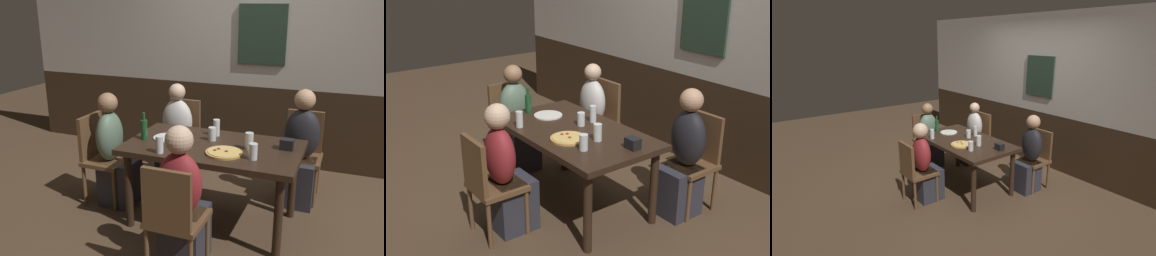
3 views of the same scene
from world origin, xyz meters
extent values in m
plane|color=#4C3826|center=(0.00, 0.00, 0.00)|extent=(12.00, 12.00, 0.00)
cube|color=#332316|center=(0.00, 1.65, 0.47)|extent=(6.40, 0.10, 0.95)
cube|color=#B7B2A8|center=(0.00, 1.65, 1.77)|extent=(6.40, 0.10, 1.65)
cube|color=#233828|center=(0.04, 1.58, 1.57)|extent=(0.56, 0.03, 0.68)
cube|color=black|center=(0.00, 0.00, 0.71)|extent=(1.51, 0.86, 0.05)
cylinder|color=black|center=(-0.65, -0.35, 0.34)|extent=(0.07, 0.07, 0.69)
cylinder|color=black|center=(0.65, -0.35, 0.34)|extent=(0.07, 0.07, 0.69)
cylinder|color=black|center=(-0.65, 0.35, 0.34)|extent=(0.07, 0.07, 0.69)
cylinder|color=black|center=(0.65, 0.35, 0.34)|extent=(0.07, 0.07, 0.69)
cube|color=brown|center=(0.00, -0.77, 0.43)|extent=(0.40, 0.40, 0.04)
cube|color=brown|center=(0.00, -0.95, 0.67)|extent=(0.36, 0.04, 0.43)
cylinder|color=brown|center=(-0.17, -0.60, 0.21)|extent=(0.04, 0.04, 0.41)
cylinder|color=brown|center=(0.17, -0.60, 0.21)|extent=(0.04, 0.04, 0.41)
cylinder|color=brown|center=(-0.17, -0.94, 0.21)|extent=(0.04, 0.04, 0.41)
cube|color=brown|center=(-0.66, 0.77, 0.43)|extent=(0.40, 0.40, 0.04)
cube|color=brown|center=(-0.66, 0.95, 0.67)|extent=(0.36, 0.04, 0.43)
cylinder|color=brown|center=(-0.49, 0.60, 0.21)|extent=(0.04, 0.04, 0.41)
cylinder|color=brown|center=(-0.83, 0.60, 0.21)|extent=(0.04, 0.04, 0.41)
cylinder|color=brown|center=(-0.49, 0.94, 0.21)|extent=(0.04, 0.04, 0.41)
cylinder|color=brown|center=(-0.83, 0.94, 0.21)|extent=(0.04, 0.04, 0.41)
cube|color=brown|center=(0.66, 0.77, 0.43)|extent=(0.40, 0.40, 0.04)
cube|color=brown|center=(0.66, 0.95, 0.67)|extent=(0.36, 0.04, 0.43)
cylinder|color=brown|center=(0.83, 0.60, 0.21)|extent=(0.04, 0.04, 0.41)
cylinder|color=brown|center=(0.49, 0.60, 0.21)|extent=(0.04, 0.04, 0.41)
cylinder|color=brown|center=(0.83, 0.94, 0.21)|extent=(0.04, 0.04, 0.41)
cylinder|color=brown|center=(0.49, 0.94, 0.21)|extent=(0.04, 0.04, 0.41)
cube|color=brown|center=(-1.09, 0.00, 0.43)|extent=(0.40, 0.40, 0.04)
cube|color=brown|center=(-1.27, 0.00, 0.67)|extent=(0.04, 0.36, 0.43)
cylinder|color=brown|center=(-0.92, 0.17, 0.21)|extent=(0.04, 0.04, 0.41)
cylinder|color=brown|center=(-0.92, -0.17, 0.21)|extent=(0.04, 0.04, 0.41)
cylinder|color=brown|center=(-1.26, 0.17, 0.21)|extent=(0.04, 0.04, 0.41)
cylinder|color=brown|center=(-1.26, -0.17, 0.21)|extent=(0.04, 0.04, 0.41)
cube|color=#2D2D38|center=(0.00, -0.64, 0.23)|extent=(0.32, 0.34, 0.45)
ellipsoid|color=maroon|center=(0.00, -0.73, 0.69)|extent=(0.34, 0.22, 0.48)
sphere|color=#DBB293|center=(0.00, -0.73, 1.02)|extent=(0.20, 0.20, 0.20)
cube|color=#2D2D38|center=(-0.66, 0.64, 0.23)|extent=(0.32, 0.34, 0.45)
ellipsoid|color=silver|center=(-0.66, 0.73, 0.69)|extent=(0.34, 0.22, 0.48)
sphere|color=#DBB293|center=(-0.66, 0.73, 1.01)|extent=(0.18, 0.18, 0.18)
cube|color=#2D2D38|center=(0.66, 0.64, 0.23)|extent=(0.32, 0.34, 0.45)
ellipsoid|color=black|center=(0.66, 0.73, 0.70)|extent=(0.34, 0.22, 0.50)
sphere|color=tan|center=(0.66, 0.73, 1.04)|extent=(0.20, 0.20, 0.20)
cube|color=#2D2D38|center=(-0.96, 0.00, 0.23)|extent=(0.34, 0.32, 0.45)
ellipsoid|color=#56705B|center=(-1.05, 0.00, 0.69)|extent=(0.22, 0.34, 0.49)
sphere|color=#936B4C|center=(-1.05, 0.00, 1.02)|extent=(0.19, 0.19, 0.19)
cylinder|color=tan|center=(0.15, -0.17, 0.75)|extent=(0.31, 0.31, 0.02)
cylinder|color=#DBB760|center=(0.15, -0.17, 0.76)|extent=(0.27, 0.27, 0.01)
cylinder|color=maroon|center=(0.08, -0.18, 0.77)|extent=(0.03, 0.03, 0.00)
cylinder|color=maroon|center=(0.17, -0.17, 0.77)|extent=(0.03, 0.03, 0.00)
cylinder|color=maroon|center=(0.10, -0.14, 0.77)|extent=(0.03, 0.03, 0.00)
cylinder|color=silver|center=(0.32, 0.01, 0.81)|extent=(0.07, 0.07, 0.15)
cylinder|color=#B26623|center=(0.32, 0.01, 0.79)|extent=(0.06, 0.06, 0.09)
cylinder|color=silver|center=(-0.05, 0.11, 0.80)|extent=(0.07, 0.07, 0.12)
cylinder|color=silver|center=(-0.05, 0.11, 0.76)|extent=(0.06, 0.06, 0.05)
cylinder|color=silver|center=(-0.06, 0.26, 0.82)|extent=(0.06, 0.06, 0.16)
cylinder|color=gold|center=(-0.06, 0.26, 0.80)|extent=(0.05, 0.05, 0.11)
cylinder|color=silver|center=(-0.35, -0.35, 0.81)|extent=(0.06, 0.06, 0.14)
cylinder|color=gold|center=(-0.35, -0.35, 0.79)|extent=(0.06, 0.06, 0.10)
cylinder|color=silver|center=(0.40, -0.20, 0.81)|extent=(0.07, 0.07, 0.13)
cylinder|color=gold|center=(0.40, -0.20, 0.78)|extent=(0.06, 0.06, 0.08)
cylinder|color=#194723|center=(-0.63, -0.08, 0.83)|extent=(0.06, 0.06, 0.18)
cylinder|color=#194723|center=(-0.63, -0.08, 0.95)|extent=(0.03, 0.03, 0.07)
cylinder|color=white|center=(-0.44, 0.02, 0.75)|extent=(0.27, 0.27, 0.01)
cube|color=black|center=(0.61, 0.13, 0.79)|extent=(0.11, 0.09, 0.09)
camera|label=1|loc=(1.09, -3.19, 1.94)|focal=38.47mm
camera|label=2|loc=(3.15, -2.31, 2.25)|focal=44.83mm
camera|label=3|loc=(3.37, -2.58, 2.19)|focal=28.29mm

